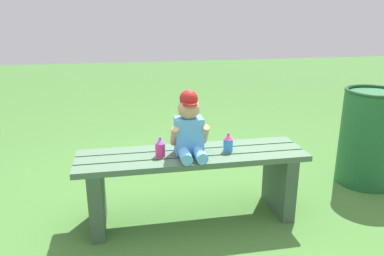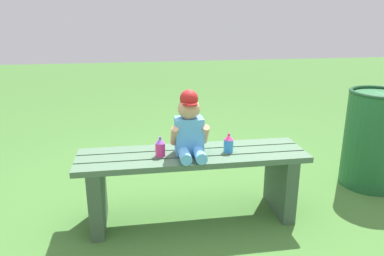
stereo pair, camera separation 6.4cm
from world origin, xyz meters
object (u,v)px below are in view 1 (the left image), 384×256
Objects in this scene: park_bench at (192,175)px; child_figure at (189,127)px; sippy_cup_left at (160,147)px; sippy_cup_right at (228,143)px; trash_bin at (370,137)px.

park_bench is 3.54× the size of child_figure.
sippy_cup_right is (0.43, 0.00, 0.00)m from sippy_cup_left.
child_figure is 0.54× the size of trash_bin.
sippy_cup_left is 0.16× the size of trash_bin.
child_figure reaches higher than sippy_cup_right.
trash_bin is at bearing 13.63° from sippy_cup_right.
trash_bin reaches higher than park_bench.
sippy_cup_left is at bearing 180.00° from sippy_cup_right.
child_figure is at bearing -140.41° from park_bench.
park_bench is 0.31m from sippy_cup_right.
sippy_cup_left reaches higher than park_bench.
sippy_cup_left is (-0.20, -0.02, 0.21)m from park_bench.
trash_bin is at bearing 10.85° from park_bench.
trash_bin reaches higher than sippy_cup_left.
sippy_cup_right is (0.23, -0.02, 0.21)m from park_bench.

